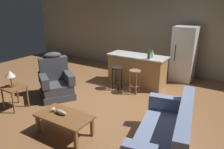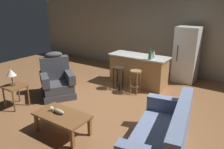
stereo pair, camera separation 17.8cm
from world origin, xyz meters
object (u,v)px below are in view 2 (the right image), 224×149
(bottle_short_amber, at_px, (150,55))
(bottle_tall_green, at_px, (154,55))
(bar_stool_right, at_px, (135,78))
(refrigerator, at_px, (186,55))
(couch, at_px, (163,138))
(kitchen_island, at_px, (138,70))
(end_table, at_px, (15,89))
(bar_stool_left, at_px, (118,74))
(fish_figurine, at_px, (57,111))
(recliner_near_lamp, at_px, (57,81))
(table_lamp, at_px, (11,73))
(coffee_table, at_px, (62,117))

(bottle_short_amber, bearing_deg, bottle_tall_green, 83.17)
(bar_stool_right, height_order, refrigerator, refrigerator)
(couch, xyz_separation_m, kitchen_island, (-1.87, 2.72, 0.14))
(refrigerator, xyz_separation_m, bottle_short_amber, (-0.61, -1.45, 0.19))
(end_table, bearing_deg, refrigerator, 55.37)
(bar_stool_left, bearing_deg, refrigerator, 52.27)
(fish_figurine, bearing_deg, refrigerator, 74.68)
(end_table, xyz_separation_m, bottle_short_amber, (2.29, 2.74, 0.61))
(bar_stool_left, bearing_deg, end_table, -122.06)
(kitchen_island, bearing_deg, recliner_near_lamp, -127.20)
(end_table, relative_size, bottle_tall_green, 2.59)
(end_table, height_order, refrigerator, refrigerator)
(recliner_near_lamp, height_order, bottle_short_amber, bottle_short_amber)
(fish_figurine, relative_size, kitchen_island, 0.19)
(couch, distance_m, bottle_tall_green, 3.08)
(bottle_short_amber, bearing_deg, end_table, -129.83)
(table_lamp, bearing_deg, end_table, 26.65)
(end_table, height_order, bar_stool_right, bar_stool_right)
(bar_stool_left, bearing_deg, bottle_short_amber, 25.00)
(coffee_table, xyz_separation_m, recliner_near_lamp, (-1.47, 1.23, 0.06))
(fish_figurine, distance_m, kitchen_island, 3.20)
(kitchen_island, height_order, bar_stool_right, kitchen_island)
(fish_figurine, bearing_deg, bar_stool_right, 82.00)
(bar_stool_right, xyz_separation_m, bottle_tall_green, (0.26, 0.58, 0.56))
(fish_figurine, bearing_deg, table_lamp, 174.09)
(refrigerator, bearing_deg, end_table, -124.63)
(table_lamp, bearing_deg, couch, 4.51)
(couch, bearing_deg, kitchen_island, -65.75)
(end_table, xyz_separation_m, kitchen_island, (1.82, 3.00, 0.02))
(kitchen_island, distance_m, bar_stool_right, 0.67)
(bottle_short_amber, bearing_deg, kitchen_island, 151.58)
(refrigerator, bearing_deg, bar_stool_left, -127.73)
(couch, distance_m, kitchen_island, 3.31)
(bar_stool_left, bearing_deg, couch, -43.51)
(fish_figurine, height_order, bar_stool_right, bar_stool_right)
(bottle_tall_green, height_order, bottle_short_amber, bottle_short_amber)
(fish_figurine, bearing_deg, couch, 13.37)
(table_lamp, xyz_separation_m, bottle_tall_green, (2.35, 2.97, 0.16))
(recliner_near_lamp, xyz_separation_m, kitchen_island, (1.48, 1.96, 0.06))
(table_lamp, xyz_separation_m, bar_stool_right, (2.09, 2.39, -0.40))
(coffee_table, bearing_deg, end_table, 173.87)
(coffee_table, relative_size, bottle_short_amber, 3.47)
(bar_stool_right, bearing_deg, fish_figurine, -98.00)
(refrigerator, bearing_deg, recliner_near_lamp, -129.12)
(couch, distance_m, refrigerator, 4.04)
(recliner_near_lamp, distance_m, bar_stool_right, 2.17)
(table_lamp, relative_size, bottle_tall_green, 1.90)
(couch, xyz_separation_m, end_table, (-3.69, -0.27, 0.12))
(recliner_near_lamp, relative_size, bottle_tall_green, 5.56)
(fish_figurine, bearing_deg, bar_stool_left, 94.71)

